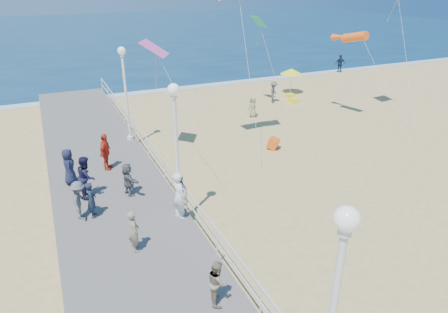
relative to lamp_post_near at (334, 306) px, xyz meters
name	(u,v)px	position (x,y,z in m)	size (l,w,h in m)	color
ground	(292,195)	(5.35, 9.00, -3.66)	(160.00, 160.00, 0.00)	tan
ocean	(92,33)	(5.35, 74.00, -3.65)	(160.00, 90.00, 0.05)	#0C2B4A
surf_line	(163,90)	(5.35, 29.50, -3.63)	(160.00, 1.20, 0.04)	white
boardwalk	(127,231)	(-2.15, 9.00, -3.46)	(5.00, 44.00, 0.40)	slate
railing	(186,194)	(0.30, 9.00, -2.41)	(0.05, 42.00, 0.55)	white
lamp_post_near	(334,306)	(0.00, 0.00, 0.00)	(0.44, 0.44, 5.32)	white
lamp_post_mid	(176,139)	(0.00, 9.00, 0.00)	(0.44, 0.44, 5.32)	white
lamp_post_far	(125,85)	(0.00, 18.00, 0.00)	(0.44, 0.44, 5.32)	white
woman_holding_toddler	(179,195)	(-0.05, 8.84, -2.30)	(0.70, 0.46, 1.93)	white
toddler_held	(181,186)	(0.10, 8.99, -1.99)	(0.41, 0.32, 0.85)	#343DC5
spectator_0	(92,200)	(-3.15, 10.30, -2.51)	(0.55, 0.36, 1.50)	#182436
spectator_1	(217,282)	(-0.52, 4.08, -2.55)	(0.69, 0.54, 1.42)	gray
spectator_2	(79,200)	(-3.60, 10.39, -2.47)	(1.02, 0.59, 1.58)	#55565A
spectator_3	(105,152)	(-1.92, 14.47, -2.34)	(1.08, 0.45, 1.85)	red
spectator_4	(69,167)	(-3.69, 13.60, -2.41)	(0.83, 0.54, 1.70)	#171C34
spectator_5	(128,179)	(-1.48, 11.47, -2.53)	(1.36, 0.43, 1.47)	#5E5D62
spectator_6	(134,231)	(-2.13, 7.49, -2.49)	(0.56, 0.37, 1.54)	gray
spectator_7	(86,177)	(-3.11, 12.06, -2.33)	(0.91, 0.71, 1.86)	#171733
beach_walker_a	(274,92)	(12.32, 22.29, -2.82)	(1.09, 0.63, 1.69)	#525257
beach_walker_b	(340,64)	(24.42, 29.00, -2.75)	(1.06, 0.44, 1.81)	#172133
beach_walker_c	(253,107)	(9.08, 19.73, -2.94)	(0.71, 0.46, 1.45)	#918F64
box_kite	(273,144)	(7.37, 14.04, -3.36)	(0.55, 0.55, 0.60)	red
beach_umbrella	(291,71)	(15.03, 23.99, -1.75)	(1.90, 1.90, 2.14)	white
beach_chair_left	(290,96)	(14.16, 22.67, -3.46)	(0.55, 0.55, 0.40)	yellow
beach_chair_right	(294,101)	(13.67, 21.41, -3.46)	(0.55, 0.55, 0.40)	#FDFF1A
kite_windsock	(355,37)	(14.77, 16.67, 1.91)	(0.56, 0.56, 2.93)	#FF5E15
kite_diamond_pink	(154,48)	(1.30, 16.11, 2.15)	(1.43, 1.43, 0.02)	#D74FA9
kite_diamond_green	(259,22)	(10.68, 22.14, 2.56)	(1.10, 1.10, 0.02)	#24AB79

